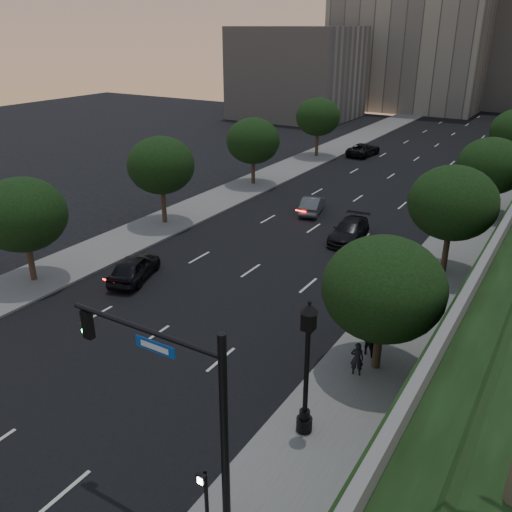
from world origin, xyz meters
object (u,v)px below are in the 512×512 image
Objects in this scene: sedan_mid_left at (312,205)px; pedestrian_b at (371,336)px; sedan_far_left at (363,150)px; sedan_near_right at (349,231)px; traffic_signal_mast at (193,424)px; pedestrian_a at (357,359)px; sedan_far_right at (447,188)px; sedan_near_left at (134,267)px; street_lamp at (306,375)px; pedestrian_c at (377,319)px.

sedan_mid_left is 2.26× the size of pedestrian_b.
pedestrian_b is at bearing 116.35° from sedan_far_left.
sedan_near_right is (4.93, -4.20, 0.04)m from sedan_mid_left.
traffic_signal_mast is 1.35× the size of sedan_far_left.
sedan_near_right is (-5.16, 24.58, -2.94)m from traffic_signal_mast.
pedestrian_a is at bearing 105.97° from sedan_mid_left.
pedestrian_a is (3.33, -29.85, 0.21)m from sedan_far_right.
pedestrian_b is at bearing 159.46° from sedan_near_left.
sedan_near_left is 0.88× the size of sedan_far_left.
street_lamp is 3.03× the size of pedestrian_b.
street_lamp is at bearing -78.51° from sedan_near_right.
sedan_near_left is (-13.68, 11.84, -2.90)m from traffic_signal_mast.
pedestrian_b reaches higher than sedan_near_right.
sedan_far_right is at bearing 95.01° from street_lamp.
sedan_far_left is 40.92m from pedestrian_c.
pedestrian_c reaches higher than sedan_mid_left.
pedestrian_a is 1.83m from pedestrian_b.
street_lamp reaches higher than pedestrian_a.
pedestrian_c reaches higher than sedan_near_left.
traffic_signal_mast is at bearing -84.45° from sedan_near_right.
pedestrian_a is at bearing 81.53° from traffic_signal_mast.
sedan_near_left is 2.89× the size of pedestrian_a.
pedestrian_b is 1.74m from pedestrian_c.
sedan_far_right is at bearing 92.79° from traffic_signal_mast.
traffic_signal_mast is 13.32m from pedestrian_c.
sedan_far_left is 3.28× the size of pedestrian_a.
sedan_near_left is 15.03m from pedestrian_b.
pedestrian_b reaches higher than sedan_far_right.
sedan_near_left reaches higher than sedan_far_right.
traffic_signal_mast reaches higher than sedan_far_right.
sedan_mid_left is at bearing -74.79° from pedestrian_a.
sedan_near_left is 14.76m from pedestrian_c.
sedan_far_left is 1.22× the size of sedan_far_right.
sedan_far_right is at bearing -99.22° from pedestrian_a.
pedestrian_b is at bearing 108.35° from sedan_mid_left.
sedan_mid_left is 0.83× the size of sedan_near_right.
sedan_far_left is at bearing 105.61° from traffic_signal_mast.
traffic_signal_mast is at bearing 102.16° from pedestrian_b.
sedan_near_left is at bearing 11.05° from pedestrian_c.
sedan_near_left is 0.90× the size of sedan_near_right.
pedestrian_c is (11.12, -15.76, 0.37)m from sedan_mid_left.
traffic_signal_mast is 1.65× the size of sedan_far_right.
traffic_signal_mast is 5.35m from street_lamp.
traffic_signal_mast is 25.29m from sedan_near_right.
street_lamp is 4.68m from pedestrian_a.
pedestrian_a reaches higher than sedan_mid_left.
pedestrian_a is (11.50, -19.30, 0.25)m from sedan_mid_left.
sedan_near_left is at bearing -103.52° from sedan_far_right.
street_lamp is 34.38m from sedan_far_right.
street_lamp reaches higher than sedan_far_left.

